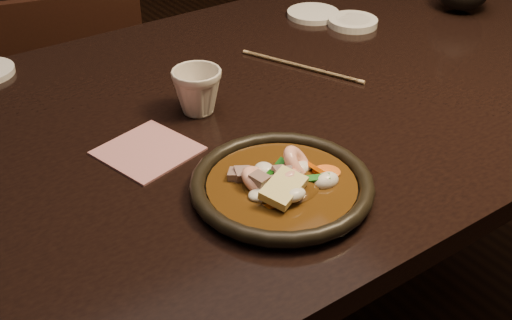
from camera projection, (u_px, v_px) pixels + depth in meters
table at (278, 129)px, 1.22m from camera, size 1.60×0.90×0.75m
chair at (78, 112)px, 1.76m from camera, size 0.45×0.45×0.80m
plate at (282, 186)px, 0.91m from camera, size 0.26×0.26×0.03m
stirfry at (282, 183)px, 0.91m from camera, size 0.16×0.13×0.06m
soy_dish at (353, 22)px, 1.44m from camera, size 0.11×0.11×0.02m
saucer_right at (313, 14)px, 1.49m from camera, size 0.12×0.12×0.01m
tea_cup at (197, 90)px, 1.09m from camera, size 0.11×0.10×0.09m
chopsticks at (301, 66)px, 1.26m from camera, size 0.11×0.25×0.01m
napkin at (148, 151)px, 1.01m from camera, size 0.16×0.16×0.00m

